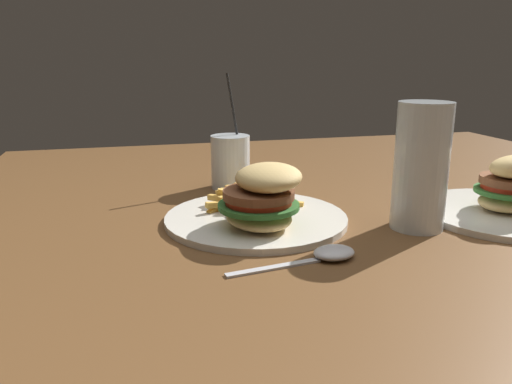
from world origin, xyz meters
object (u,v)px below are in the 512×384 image
spoon (329,254)px  juice_glass (231,163)px  beer_glass (421,171)px  meal_plate_near (259,206)px  meal_plate_far (509,198)px

spoon → juice_glass: bearing=88.6°
beer_glass → spoon: beer_glass is taller
meal_plate_near → spoon: meal_plate_near is taller
spoon → meal_plate_far: (-0.09, 0.34, 0.02)m
meal_plate_near → meal_plate_far: 0.40m
meal_plate_near → spoon: 0.16m
beer_glass → meal_plate_far: beer_glass is taller
meal_plate_near → juice_glass: 0.24m
meal_plate_near → beer_glass: beer_glass is taller
juice_glass → spoon: (0.38, 0.05, -0.04)m
beer_glass → meal_plate_far: size_ratio=0.69×
juice_glass → meal_plate_far: bearing=53.4°
meal_plate_near → beer_glass: bearing=74.1°
meal_plate_near → spoon: bearing=20.3°
juice_glass → spoon: juice_glass is taller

